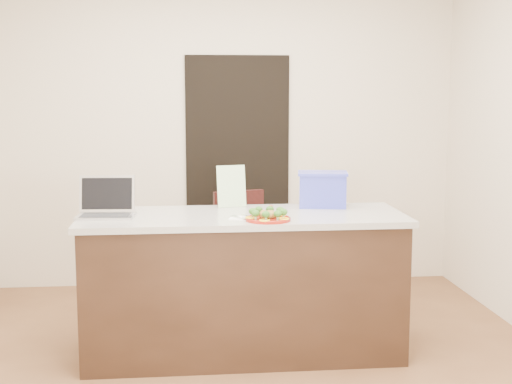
{
  "coord_description": "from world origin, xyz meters",
  "views": [
    {
      "loc": [
        -0.37,
        -4.2,
        1.7
      ],
      "look_at": [
        0.08,
        0.2,
        1.07
      ],
      "focal_mm": 50.0,
      "sensor_mm": 36.0,
      "label": 1
    }
  ],
  "objects": [
    {
      "name": "plate",
      "position": [
        0.13,
        0.01,
        0.93
      ],
      "size": [
        0.28,
        0.28,
        0.02
      ],
      "rotation": [
        0.0,
        0.0,
        -0.35
      ],
      "color": "maroon",
      "rests_on": "island"
    },
    {
      "name": "laptop",
      "position": [
        -0.86,
        0.28,
        0.99
      ],
      "size": [
        0.36,
        0.3,
        0.25
      ],
      "rotation": [
        0.0,
        0.0,
        -0.07
      ],
      "color": "#BBBBC0",
      "rests_on": "island"
    },
    {
      "name": "meatballs",
      "position": [
        0.14,
        0.02,
        0.96
      ],
      "size": [
        0.11,
        0.11,
        0.04
      ],
      "color": "olive",
      "rests_on": "plate"
    },
    {
      "name": "fork",
      "position": [
        -0.04,
        0.11,
        0.93
      ],
      "size": [
        0.08,
        0.16,
        0.0
      ],
      "rotation": [
        0.0,
        0.0,
        0.56
      ],
      "color": "silver",
      "rests_on": "napkin"
    },
    {
      "name": "island",
      "position": [
        0.0,
        0.25,
        0.46
      ],
      "size": [
        2.06,
        0.76,
        0.92
      ],
      "color": "black",
      "rests_on": "ground"
    },
    {
      "name": "chair",
      "position": [
        0.05,
        1.18,
        0.53
      ],
      "size": [
        0.51,
        0.51,
        0.92
      ],
      "rotation": [
        0.0,
        0.0,
        0.28
      ],
      "color": "#33110F",
      "rests_on": "ground"
    },
    {
      "name": "knife",
      "position": [
        0.01,
        0.08,
        0.93
      ],
      "size": [
        0.06,
        0.18,
        0.01
      ],
      "rotation": [
        0.0,
        0.0,
        0.47
      ],
      "color": "silver",
      "rests_on": "napkin"
    },
    {
      "name": "blue_box",
      "position": [
        0.56,
        0.49,
        1.04
      ],
      "size": [
        0.36,
        0.29,
        0.24
      ],
      "rotation": [
        0.0,
        0.0,
        -0.17
      ],
      "color": "#3138B3",
      "rests_on": "island"
    },
    {
      "name": "napkin",
      "position": [
        -0.02,
        0.1,
        0.92
      ],
      "size": [
        0.17,
        0.17,
        0.01
      ],
      "primitive_type": "cube",
      "rotation": [
        0.0,
        0.0,
        -0.3
      ],
      "color": "silver",
      "rests_on": "island"
    },
    {
      "name": "ground",
      "position": [
        0.0,
        0.0,
        0.0
      ],
      "size": [
        4.0,
        4.0,
        0.0
      ],
      "primitive_type": "plane",
      "color": "brown",
      "rests_on": "ground"
    },
    {
      "name": "doorway",
      "position": [
        0.1,
        1.98,
        1.0
      ],
      "size": [
        0.9,
        0.02,
        2.0
      ],
      "primitive_type": "cube",
      "color": "black",
      "rests_on": "ground"
    },
    {
      "name": "leaflet",
      "position": [
        -0.05,
        0.54,
        1.06
      ],
      "size": [
        0.2,
        0.09,
        0.28
      ],
      "primitive_type": "cube",
      "rotation": [
        -0.14,
        0.0,
        0.22
      ],
      "color": "white",
      "rests_on": "island"
    },
    {
      "name": "room_shell",
      "position": [
        0.0,
        0.0,
        1.62
      ],
      "size": [
        4.0,
        4.0,
        4.0
      ],
      "color": "white",
      "rests_on": "ground"
    },
    {
      "name": "broccoli",
      "position": [
        0.13,
        0.01,
        0.97
      ],
      "size": [
        0.23,
        0.23,
        0.04
      ],
      "color": "#1F4A13",
      "rests_on": "plate"
    },
    {
      "name": "yogurt_bottle",
      "position": [
        0.17,
        0.16,
        0.95
      ],
      "size": [
        0.03,
        0.03,
        0.07
      ],
      "rotation": [
        0.0,
        0.0,
        0.34
      ],
      "color": "white",
      "rests_on": "island"
    },
    {
      "name": "pepper_rings",
      "position": [
        0.13,
        0.01,
        0.94
      ],
      "size": [
        0.26,
        0.27,
        0.01
      ],
      "color": "yellow",
      "rests_on": "plate"
    }
  ]
}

